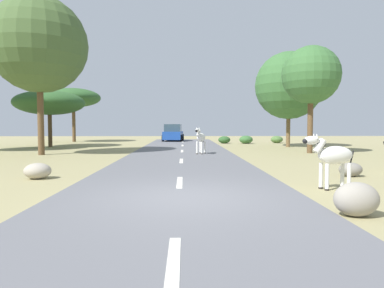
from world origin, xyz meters
TOP-DOWN VIEW (x-y plane):
  - ground_plane at (0.00, 0.00)m, footprint 90.00×90.00m
  - road at (-0.19, 0.00)m, footprint 6.00×64.00m
  - lane_markings at (-0.19, -1.00)m, footprint 0.16×56.00m
  - zebra_0 at (0.89, 11.90)m, footprint 0.77×1.59m
  - zebra_1 at (3.90, 1.09)m, footprint 1.56×0.65m
  - car_0 at (-1.19, 28.01)m, footprint 2.22×4.44m
  - tree_0 at (7.60, 12.90)m, footprint 3.49×3.49m
  - tree_2 at (-10.51, 19.25)m, footprint 5.35×5.35m
  - tree_4 at (-8.24, 12.00)m, footprint 5.40×5.40m
  - tree_5 at (8.03, 18.75)m, footprint 5.18×5.18m
  - tree_6 at (-11.19, 27.30)m, footprint 5.36×5.36m
  - bush_0 at (5.62, 23.59)m, footprint 1.23×1.10m
  - bush_1 at (3.67, 24.05)m, footprint 1.11×1.00m
  - bush_2 at (8.71, 24.53)m, footprint 1.13×1.02m
  - rock_1 at (5.50, 3.34)m, footprint 0.77×0.57m
  - rock_2 at (3.18, -1.66)m, footprint 0.85×0.61m
  - rock_3 at (-4.74, 3.07)m, footprint 0.85×0.73m

SIDE VIEW (x-z plane):
  - ground_plane at x=0.00m, z-range 0.00..0.00m
  - road at x=-0.19m, z-range 0.00..0.05m
  - lane_markings at x=-0.19m, z-range 0.05..0.06m
  - rock_1 at x=5.50m, z-range 0.00..0.47m
  - rock_3 at x=-4.74m, z-range 0.00..0.51m
  - rock_2 at x=3.18m, z-range 0.00..0.65m
  - bush_1 at x=3.67m, z-range 0.00..0.67m
  - bush_2 at x=8.71m, z-range 0.00..0.68m
  - bush_0 at x=5.62m, z-range 0.00..0.74m
  - car_0 at x=-1.19m, z-range -0.02..1.72m
  - zebra_1 at x=3.90m, z-range 0.14..1.64m
  - zebra_0 at x=0.89m, z-range 0.20..1.74m
  - tree_2 at x=-10.51m, z-range 1.24..5.60m
  - tree_6 at x=-11.19m, z-range 1.73..7.11m
  - tree_0 at x=7.60m, z-range 1.47..7.94m
  - tree_5 at x=8.03m, z-range 1.07..8.41m
  - tree_4 at x=-8.24m, z-range 1.76..10.69m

